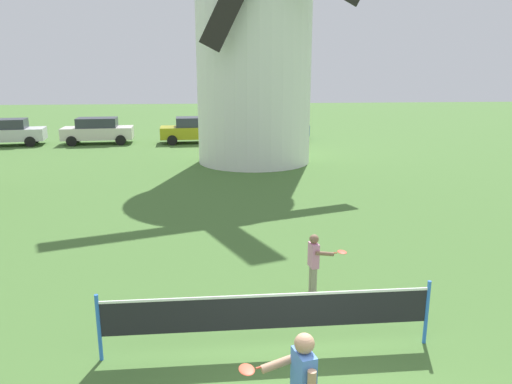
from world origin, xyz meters
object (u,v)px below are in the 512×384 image
player_far (315,260)px  parked_car_mustard (197,130)px  windmill (254,17)px  parked_car_cream (98,130)px  parked_car_blue (277,127)px  tennis_net (268,312)px  parked_car_silver (4,132)px

player_far → parked_car_mustard: (-2.84, 20.95, 0.11)m
windmill → player_far: windmill is taller
parked_car_cream → player_far: bearing=-67.4°
parked_car_mustard → parked_car_blue: 5.13m
tennis_net → parked_car_mustard: 23.01m
parked_car_silver → parked_car_mustard: 11.26m
tennis_net → parked_car_cream: bearing=108.3°
windmill → parked_car_silver: windmill is taller
parked_car_cream → parked_car_blue: same height
tennis_net → player_far: bearing=59.6°
player_far → parked_car_cream: size_ratio=0.29×
parked_car_mustard → parked_car_blue: (5.07, 0.76, -0.00)m
windmill → player_far: 15.60m
player_far → parked_car_silver: 25.15m
player_far → parked_car_mustard: parked_car_mustard is taller
tennis_net → parked_car_blue: size_ratio=1.36×
parked_car_blue → parked_car_mustard: bearing=-171.5°
tennis_net → parked_car_blue: (3.40, 23.71, 0.12)m
parked_car_mustard → player_far: bearing=-82.3°
windmill → player_far: bearing=-90.3°
tennis_net → parked_car_blue: bearing=81.8°
tennis_net → parked_car_mustard: (-1.67, 22.95, 0.13)m
tennis_net → parked_car_silver: 26.23m
parked_car_blue → tennis_net: bearing=-98.2°
player_far → parked_car_cream: parked_car_cream is taller
parked_car_cream → parked_car_blue: size_ratio=1.09×
parked_car_cream → parked_car_mustard: same height
parked_car_silver → player_far: bearing=-55.9°
parked_car_silver → parked_car_mustard: same height
player_far → parked_car_blue: (2.23, 21.71, 0.11)m
parked_car_silver → parked_car_blue: (16.33, 0.89, -0.00)m
player_far → parked_car_cream: 22.89m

